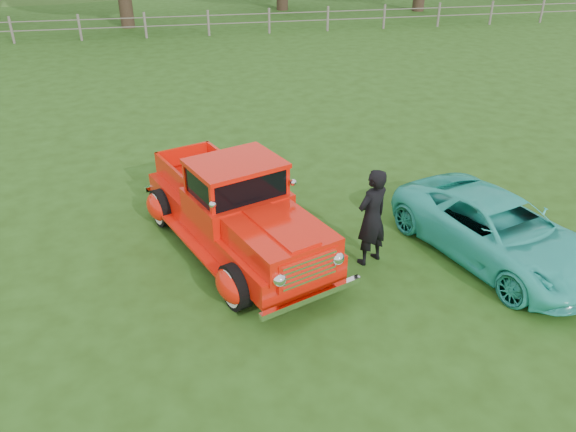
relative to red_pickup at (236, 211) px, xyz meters
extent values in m
plane|color=#254512|center=(0.96, -2.25, -0.80)|extent=(140.00, 140.00, 0.00)
ellipsoid|color=#386A27|center=(-17.04, 55.75, -5.75)|extent=(84.00, 60.00, 18.00)
cube|color=slate|center=(0.96, 19.75, -0.25)|extent=(48.00, 0.04, 0.04)
cube|color=slate|center=(0.96, 19.75, 0.15)|extent=(48.00, 0.04, 0.04)
cylinder|color=black|center=(-0.23, -1.71, -0.42)|extent=(0.50, 0.80, 0.76)
cylinder|color=black|center=(1.32, -1.11, -0.42)|extent=(0.50, 0.80, 0.76)
cylinder|color=black|center=(-1.35, 1.18, -0.42)|extent=(0.50, 0.80, 0.76)
cylinder|color=black|center=(0.20, 1.78, -0.42)|extent=(0.50, 0.80, 0.76)
cube|color=red|center=(-0.01, 0.03, -0.22)|extent=(3.11, 4.86, 0.44)
ellipsoid|color=red|center=(-0.30, -1.74, -0.38)|extent=(0.66, 0.85, 0.54)
ellipsoid|color=red|center=(1.38, -1.09, -0.38)|extent=(0.66, 0.85, 0.54)
ellipsoid|color=red|center=(-1.41, 1.16, -0.38)|extent=(0.66, 0.85, 0.54)
ellipsoid|color=red|center=(0.27, 1.80, -0.38)|extent=(0.66, 0.85, 0.54)
cube|color=red|center=(0.54, -1.41, 0.17)|extent=(1.82, 1.97, 0.42)
cube|color=red|center=(0.02, -0.06, 0.19)|extent=(1.97, 1.83, 0.44)
cube|color=black|center=(0.02, -0.06, 0.66)|extent=(1.75, 1.56, 0.50)
cube|color=red|center=(0.02, -0.06, 0.94)|extent=(1.86, 1.69, 0.08)
cube|color=red|center=(-0.50, 1.29, 0.15)|extent=(1.80, 2.24, 0.45)
cube|color=white|center=(0.84, -2.17, 0.05)|extent=(1.03, 0.48, 0.50)
cube|color=white|center=(0.87, -2.26, -0.38)|extent=(1.72, 0.74, 0.10)
cube|color=white|center=(-0.88, 2.29, -0.38)|extent=(1.63, 0.71, 0.10)
imported|color=#31C7B8|center=(4.51, -1.20, -0.23)|extent=(3.01, 4.43, 1.13)
imported|color=black|center=(2.25, -0.89, 0.10)|extent=(0.78, 0.68, 1.79)
camera|label=1|loc=(-0.83, -8.87, 4.79)|focal=35.00mm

